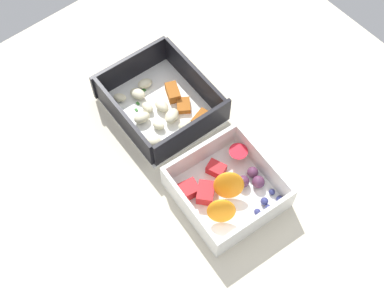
% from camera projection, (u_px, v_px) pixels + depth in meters
% --- Properties ---
extents(table_surface, '(0.80, 0.80, 0.02)m').
position_uv_depth(table_surface, '(199.00, 153.00, 0.86)').
color(table_surface, beige).
rests_on(table_surface, ground).
extents(pasta_container, '(0.18, 0.15, 0.06)m').
position_uv_depth(pasta_container, '(161.00, 105.00, 0.87)').
color(pasta_container, white).
rests_on(pasta_container, table_surface).
extents(fruit_bowl, '(0.16, 0.15, 0.05)m').
position_uv_depth(fruit_bowl, '(226.00, 188.00, 0.80)').
color(fruit_bowl, white).
rests_on(fruit_bowl, table_surface).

